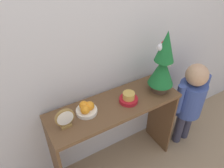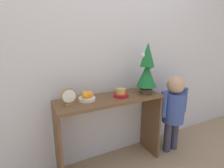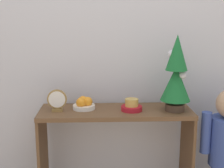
{
  "view_description": "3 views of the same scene",
  "coord_description": "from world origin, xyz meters",
  "px_view_note": "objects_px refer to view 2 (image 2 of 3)",
  "views": [
    {
      "loc": [
        -0.66,
        -0.89,
        1.89
      ],
      "look_at": [
        -0.0,
        0.21,
        0.94
      ],
      "focal_mm": 35.0,
      "sensor_mm": 36.0,
      "label": 1
    },
    {
      "loc": [
        -0.72,
        -1.28,
        1.33
      ],
      "look_at": [
        0.01,
        0.16,
        0.91
      ],
      "focal_mm": 28.0,
      "sensor_mm": 36.0,
      "label": 2
    },
    {
      "loc": [
        -0.11,
        -1.92,
        1.4
      ],
      "look_at": [
        -0.03,
        0.18,
        0.95
      ],
      "focal_mm": 50.0,
      "sensor_mm": 36.0,
      "label": 3
    }
  ],
  "objects_px": {
    "mini_tree": "(147,69)",
    "fruit_bowl": "(87,97)",
    "child_figure": "(174,107)",
    "singing_bowl": "(121,94)",
    "desk_clock": "(69,97)"
  },
  "relations": [
    {
      "from": "mini_tree",
      "to": "singing_bowl",
      "type": "bearing_deg",
      "value": 177.68
    },
    {
      "from": "singing_bowl",
      "to": "mini_tree",
      "type": "bearing_deg",
      "value": -2.32
    },
    {
      "from": "mini_tree",
      "to": "desk_clock",
      "type": "distance_m",
      "value": 0.83
    },
    {
      "from": "fruit_bowl",
      "to": "child_figure",
      "type": "height_order",
      "value": "child_figure"
    },
    {
      "from": "mini_tree",
      "to": "fruit_bowl",
      "type": "relative_size",
      "value": 3.36
    },
    {
      "from": "mini_tree",
      "to": "child_figure",
      "type": "height_order",
      "value": "mini_tree"
    },
    {
      "from": "fruit_bowl",
      "to": "child_figure",
      "type": "bearing_deg",
      "value": -7.24
    },
    {
      "from": "fruit_bowl",
      "to": "child_figure",
      "type": "xyz_separation_m",
      "value": [
        1.0,
        -0.13,
        -0.24
      ]
    },
    {
      "from": "child_figure",
      "to": "mini_tree",
      "type": "bearing_deg",
      "value": 170.73
    },
    {
      "from": "mini_tree",
      "to": "child_figure",
      "type": "xyz_separation_m",
      "value": [
        0.37,
        -0.06,
        -0.46
      ]
    },
    {
      "from": "fruit_bowl",
      "to": "singing_bowl",
      "type": "bearing_deg",
      "value": -9.35
    },
    {
      "from": "mini_tree",
      "to": "desk_clock",
      "type": "xyz_separation_m",
      "value": [
        -0.81,
        0.01,
        -0.18
      ]
    },
    {
      "from": "child_figure",
      "to": "singing_bowl",
      "type": "bearing_deg",
      "value": 173.83
    },
    {
      "from": "mini_tree",
      "to": "fruit_bowl",
      "type": "xyz_separation_m",
      "value": [
        -0.63,
        0.07,
        -0.22
      ]
    },
    {
      "from": "fruit_bowl",
      "to": "singing_bowl",
      "type": "distance_m",
      "value": 0.34
    }
  ]
}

